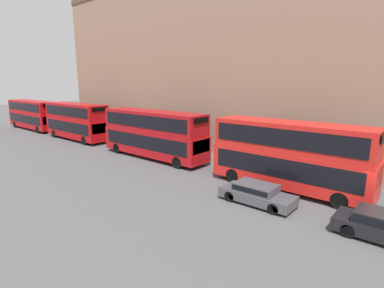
# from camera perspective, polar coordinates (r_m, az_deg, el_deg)

# --- Properties ---
(bus_leading) EXTENTS (2.59, 10.22, 4.49)m
(bus_leading) POSITION_cam_1_polar(r_m,az_deg,el_deg) (20.38, 18.05, -1.68)
(bus_leading) COLOR red
(bus_leading) RESTS_ON ground
(bus_second_in_queue) EXTENTS (2.59, 11.38, 4.36)m
(bus_second_in_queue) POSITION_cam_1_polar(r_m,az_deg,el_deg) (27.79, -7.40, 2.22)
(bus_second_in_queue) COLOR #A80F14
(bus_second_in_queue) RESTS_ON ground
(bus_third_in_queue) EXTENTS (2.59, 10.26, 4.37)m
(bus_third_in_queue) POSITION_cam_1_polar(r_m,az_deg,el_deg) (38.87, -21.18, 4.29)
(bus_third_in_queue) COLOR #B20C0F
(bus_third_in_queue) RESTS_ON ground
(bus_trailing) EXTENTS (2.59, 11.23, 4.19)m
(bus_trailing) POSITION_cam_1_polar(r_m,az_deg,el_deg) (49.96, -28.05, 5.12)
(bus_trailing) COLOR #B20C0F
(bus_trailing) RESTS_ON ground
(car_hatchback) EXTENTS (1.75, 4.34, 1.19)m
(car_hatchback) POSITION_cam_1_polar(r_m,az_deg,el_deg) (18.12, 12.20, -9.10)
(car_hatchback) COLOR #47474C
(car_hatchback) RESTS_ON ground
(pedestrian) EXTENTS (0.36, 0.36, 1.75)m
(pedestrian) POSITION_cam_1_polar(r_m,az_deg,el_deg) (24.06, 13.01, -3.43)
(pedestrian) COLOR brown
(pedestrian) RESTS_ON ground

